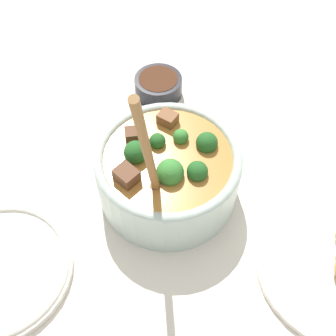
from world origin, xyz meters
name	(u,v)px	position (x,y,z in m)	size (l,w,h in m)	color
ground_plane	(168,190)	(0.00, 0.00, 0.00)	(4.00, 4.00, 0.00)	silver
stew_bowl	(168,170)	(0.00, 0.00, 0.06)	(0.23, 0.23, 0.32)	#B2C6BC
condiment_bowl	(158,85)	(0.06, 0.23, 0.02)	(0.10, 0.10, 0.04)	black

